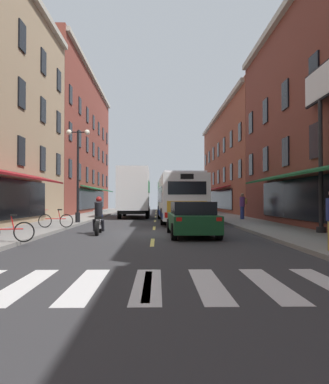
{
  "coord_description": "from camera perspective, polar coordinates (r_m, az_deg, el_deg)",
  "views": [
    {
      "loc": [
        0.18,
        -16.63,
        1.53
      ],
      "look_at": [
        0.62,
        6.92,
        2.0
      ],
      "focal_mm": 34.48,
      "sensor_mm": 36.0,
      "label": 1
    }
  ],
  "objects": [
    {
      "name": "lane_centre_dashes",
      "position": [
        16.46,
        -1.72,
        -6.47
      ],
      "size": [
        0.14,
        73.9,
        0.01
      ],
      "color": "#DBCC4C",
      "rests_on": "ground"
    },
    {
      "name": "bicycle_near",
      "position": [
        12.96,
        -23.19,
        -5.61
      ],
      "size": [
        1.68,
        0.54,
        0.91
      ],
      "color": "black",
      "rests_on": "sidewalk_left"
    },
    {
      "name": "street_lamp_twin",
      "position": [
        23.01,
        -13.25,
        3.18
      ],
      "size": [
        1.42,
        0.32,
        5.65
      ],
      "color": "black",
      "rests_on": "sidewalk_left"
    },
    {
      "name": "sedan_near",
      "position": [
        15.41,
        4.27,
        -4.14
      ],
      "size": [
        2.01,
        4.51,
        1.43
      ],
      "color": "#144723",
      "rests_on": "ground"
    },
    {
      "name": "box_truck",
      "position": [
        31.01,
        -4.63,
        -0.1
      ],
      "size": [
        2.53,
        7.83,
        4.04
      ],
      "color": "white",
      "rests_on": "ground"
    },
    {
      "name": "bicycle_mid",
      "position": [
        19.06,
        -16.47,
        -4.2
      ],
      "size": [
        1.71,
        0.48,
        0.91
      ],
      "color": "black",
      "rests_on": "sidewalk_left"
    },
    {
      "name": "transit_bus",
      "position": [
        25.38,
        2.14,
        -0.91
      ],
      "size": [
        2.85,
        11.63,
        3.11
      ],
      "color": "white",
      "rests_on": "ground"
    },
    {
      "name": "sidewalk_right",
      "position": [
        17.65,
        17.93,
        -5.84
      ],
      "size": [
        3.0,
        80.0,
        0.14
      ],
      "primitive_type": "cube",
      "color": "gray",
      "rests_on": "ground"
    },
    {
      "name": "ground_plane",
      "position": [
        16.71,
        -1.71,
        -6.58
      ],
      "size": [
        34.8,
        80.0,
        0.1
      ],
      "primitive_type": "cube",
      "color": "#333335"
    },
    {
      "name": "sedan_mid",
      "position": [
        41.86,
        -3.96,
        -2.22
      ],
      "size": [
        2.1,
        4.68,
        1.49
      ],
      "color": "silver",
      "rests_on": "ground"
    },
    {
      "name": "motorcycle_rider",
      "position": [
        16.47,
        -10.13,
        -3.99
      ],
      "size": [
        0.62,
        2.07,
        1.66
      ],
      "color": "black",
      "rests_on": "ground"
    },
    {
      "name": "billboard_sign",
      "position": [
        17.27,
        22.94,
        12.2
      ],
      "size": [
        0.4,
        2.89,
        7.02
      ],
      "color": "black",
      "rests_on": "sidewalk_right"
    },
    {
      "name": "pedestrian_near",
      "position": [
        26.56,
        11.97,
        -2.02
      ],
      "size": [
        0.52,
        0.4,
        1.83
      ],
      "rotation": [
        0.0,
        0.0,
        1.86
      ],
      "color": "navy",
      "rests_on": "sidewalk_right"
    },
    {
      "name": "crosswalk_near",
      "position": [
        6.81,
        -2.67,
        -14.09
      ],
      "size": [
        7.1,
        2.8,
        0.01
      ],
      "color": "silver",
      "rests_on": "ground"
    },
    {
      "name": "sidewalk_left",
      "position": [
        17.77,
        -21.2,
        -5.79
      ],
      "size": [
        3.0,
        80.0,
        0.14
      ],
      "primitive_type": "cube",
      "color": "gray",
      "rests_on": "ground"
    }
  ]
}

